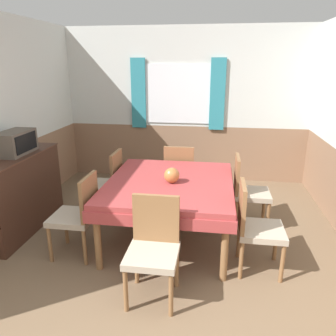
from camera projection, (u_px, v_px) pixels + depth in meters
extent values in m
cube|color=silver|center=(186.00, 77.00, 5.51)|extent=(4.55, 0.05, 1.65)
cube|color=#89664C|center=(185.00, 152.00, 5.91)|extent=(4.55, 0.05, 0.95)
cube|color=white|center=(177.00, 94.00, 5.58)|extent=(1.20, 0.01, 0.99)
cube|color=teal|center=(138.00, 94.00, 5.66)|extent=(0.25, 0.03, 1.18)
cube|color=teal|center=(217.00, 95.00, 5.47)|extent=(0.25, 0.03, 1.18)
cube|color=#89664C|center=(7.00, 188.00, 4.21)|extent=(0.05, 4.58, 0.95)
cube|color=#9E3838|center=(170.00, 183.00, 3.73)|extent=(1.41, 1.60, 0.06)
cube|color=#9E3838|center=(170.00, 190.00, 3.75)|extent=(1.44, 1.63, 0.12)
cylinder|color=brown|center=(98.00, 239.00, 3.25)|extent=(0.07, 0.07, 0.67)
cylinder|color=brown|center=(225.00, 249.00, 3.07)|extent=(0.07, 0.07, 0.67)
cylinder|color=brown|center=(133.00, 188.00, 4.60)|extent=(0.07, 0.07, 0.67)
cylinder|color=brown|center=(223.00, 192.00, 4.43)|extent=(0.07, 0.07, 0.67)
cylinder|color=brown|center=(86.00, 206.00, 4.32)|extent=(0.04, 0.04, 0.40)
cylinder|color=brown|center=(96.00, 195.00, 4.67)|extent=(0.04, 0.04, 0.40)
cylinder|color=brown|center=(113.00, 208.00, 4.26)|extent=(0.04, 0.04, 0.40)
cylinder|color=brown|center=(121.00, 197.00, 4.62)|extent=(0.04, 0.04, 0.40)
cube|color=tan|center=(103.00, 186.00, 4.40)|extent=(0.44, 0.44, 0.06)
cube|color=brown|center=(117.00, 168.00, 4.29)|extent=(0.04, 0.42, 0.45)
cylinder|color=brown|center=(169.00, 185.00, 5.09)|extent=(0.04, 0.04, 0.40)
cylinder|color=brown|center=(194.00, 186.00, 5.04)|extent=(0.04, 0.04, 0.40)
cylinder|color=brown|center=(165.00, 194.00, 4.73)|extent=(0.04, 0.04, 0.40)
cylinder|color=brown|center=(192.00, 195.00, 4.68)|extent=(0.04, 0.04, 0.40)
cube|color=tan|center=(180.00, 175.00, 4.82)|extent=(0.44, 0.44, 0.06)
cube|color=brown|center=(179.00, 162.00, 4.55)|extent=(0.42, 0.04, 0.45)
cylinder|color=brown|center=(276.00, 243.00, 3.44)|extent=(0.04, 0.04, 0.40)
cylinder|color=brown|center=(282.00, 264.00, 3.08)|extent=(0.04, 0.04, 0.40)
cylinder|color=brown|center=(239.00, 240.00, 3.49)|extent=(0.04, 0.04, 0.40)
cylinder|color=brown|center=(241.00, 260.00, 3.13)|extent=(0.04, 0.04, 0.40)
cube|color=tan|center=(261.00, 231.00, 3.22)|extent=(0.44, 0.44, 0.06)
cube|color=brown|center=(242.00, 206.00, 3.17)|extent=(0.04, 0.42, 0.45)
cylinder|color=brown|center=(50.00, 244.00, 3.41)|extent=(0.04, 0.04, 0.40)
cylinder|color=brown|center=(66.00, 227.00, 3.77)|extent=(0.04, 0.04, 0.40)
cylinder|color=brown|center=(85.00, 247.00, 3.35)|extent=(0.04, 0.04, 0.40)
cylinder|color=brown|center=(98.00, 230.00, 3.71)|extent=(0.04, 0.04, 0.40)
cube|color=tan|center=(73.00, 217.00, 3.49)|extent=(0.44, 0.44, 0.06)
cube|color=brown|center=(89.00, 197.00, 3.38)|extent=(0.04, 0.42, 0.45)
cylinder|color=brown|center=(264.00, 205.00, 4.35)|extent=(0.04, 0.04, 0.40)
cylinder|color=brown|center=(268.00, 218.00, 3.99)|extent=(0.04, 0.04, 0.40)
cylinder|color=brown|center=(235.00, 204.00, 4.40)|extent=(0.04, 0.04, 0.40)
cylinder|color=brown|center=(236.00, 216.00, 4.04)|extent=(0.04, 0.04, 0.40)
cube|color=tan|center=(252.00, 194.00, 4.12)|extent=(0.44, 0.44, 0.06)
cube|color=brown|center=(237.00, 174.00, 4.07)|extent=(0.04, 0.42, 0.45)
cylinder|color=brown|center=(171.00, 295.00, 2.66)|extent=(0.04, 0.04, 0.40)
cylinder|color=brown|center=(126.00, 291.00, 2.72)|extent=(0.04, 0.04, 0.40)
cylinder|color=brown|center=(177.00, 268.00, 3.02)|extent=(0.04, 0.04, 0.40)
cylinder|color=brown|center=(137.00, 264.00, 3.07)|extent=(0.04, 0.04, 0.40)
cube|color=tan|center=(152.00, 256.00, 2.80)|extent=(0.44, 0.44, 0.06)
cube|color=brown|center=(156.00, 218.00, 2.91)|extent=(0.42, 0.04, 0.45)
cube|color=#3D2319|center=(18.00, 193.00, 4.01)|extent=(0.44, 1.36, 0.96)
cube|color=#4C2C1F|center=(13.00, 156.00, 3.87)|extent=(0.46, 1.38, 0.02)
cube|color=#51473D|center=(15.00, 143.00, 3.91)|extent=(0.28, 0.52, 0.28)
cube|color=black|center=(26.00, 143.00, 3.89)|extent=(0.01, 0.43, 0.21)
sphere|color=#B26B38|center=(172.00, 175.00, 3.63)|extent=(0.17, 0.17, 0.17)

